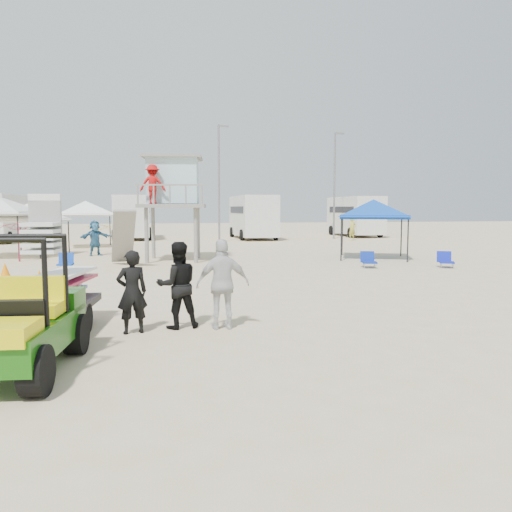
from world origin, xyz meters
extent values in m
plane|color=beige|center=(0.00, 0.00, 0.00)|extent=(140.00, 140.00, 0.00)
cube|color=#16540D|center=(-3.57, -0.03, 0.55)|extent=(1.55, 2.65, 0.44)
cube|color=yellow|center=(-3.57, -0.03, 0.83)|extent=(1.23, 0.84, 0.24)
cube|color=black|center=(-3.57, 2.27, 0.52)|extent=(1.68, 2.25, 0.13)
cylinder|color=black|center=(-4.18, 2.27, 0.28)|extent=(0.29, 0.57, 0.55)
imported|color=black|center=(-2.07, 1.97, 0.78)|extent=(0.64, 0.49, 1.56)
imported|color=black|center=(-1.22, 2.22, 0.84)|extent=(0.91, 0.75, 1.68)
imported|color=silver|center=(-0.37, 1.97, 0.87)|extent=(1.02, 0.43, 1.74)
cylinder|color=gray|center=(-1.73, 13.92, 1.17)|extent=(0.17, 0.17, 2.34)
cube|color=gray|center=(-0.69, 14.95, 2.42)|extent=(3.18, 3.18, 0.15)
cube|color=#A8D2D8|center=(-0.69, 15.23, 3.52)|extent=(2.40, 2.16, 1.97)
imported|color=#B20F0F|center=(-1.44, 14.01, 3.32)|extent=(1.06, 0.61, 1.65)
cylinder|color=black|center=(6.96, 12.57, 0.99)|extent=(0.06, 0.06, 1.98)
pyramid|color=#1045B3|center=(8.37, 13.99, 2.73)|extent=(3.91, 3.91, 0.80)
cube|color=#1045B3|center=(8.37, 13.99, 1.93)|extent=(3.91, 3.91, 0.18)
pyramid|color=white|center=(-7.49, 18.67, 2.55)|extent=(3.59, 3.59, 0.80)
cube|color=white|center=(-7.49, 18.67, 1.75)|extent=(3.59, 3.59, 0.18)
cylinder|color=black|center=(-6.87, 22.19, 1.00)|extent=(0.06, 0.06, 2.01)
pyramid|color=white|center=(-5.42, 23.64, 2.76)|extent=(3.48, 3.48, 0.80)
cube|color=white|center=(-5.42, 23.64, 1.96)|extent=(3.48, 3.48, 0.18)
imported|color=#BE1437|center=(-7.29, 15.78, 0.88)|extent=(1.94, 1.97, 1.77)
imported|color=gold|center=(-4.27, 19.17, 0.78)|extent=(2.42, 2.42, 1.56)
cone|color=orange|center=(-4.97, 8.32, 0.25)|extent=(0.34, 0.34, 0.50)
cone|color=orange|center=(-6.53, 10.67, 0.25)|extent=(0.34, 0.34, 0.50)
cube|color=#103EB7|center=(-4.86, 12.28, 0.22)|extent=(0.57, 0.54, 0.06)
cube|color=#103EB7|center=(-4.86, 12.52, 0.42)|extent=(0.55, 0.21, 0.44)
cylinder|color=#B2B2B7|center=(-5.08, 12.08, 0.10)|extent=(0.03, 0.03, 0.20)
cube|color=navy|center=(6.62, 10.50, 0.22)|extent=(0.67, 0.64, 0.06)
cube|color=navy|center=(6.62, 10.74, 0.42)|extent=(0.57, 0.33, 0.44)
cylinder|color=#B2B2B7|center=(6.40, 10.30, 0.10)|extent=(0.03, 0.03, 0.20)
cube|color=#0F1DAA|center=(9.59, 9.91, 0.22)|extent=(0.71, 0.70, 0.06)
cube|color=#0F1DAA|center=(9.59, 10.15, 0.42)|extent=(0.56, 0.41, 0.44)
cylinder|color=#B2B2B7|center=(9.37, 9.71, 0.10)|extent=(0.03, 0.03, 0.20)
cube|color=silver|center=(-3.00, 31.50, 1.75)|extent=(2.50, 6.50, 3.00)
cube|color=black|center=(-3.00, 31.50, 2.20)|extent=(2.54, 5.20, 0.50)
cylinder|color=black|center=(-4.25, 29.42, 0.40)|extent=(0.25, 0.80, 0.80)
cube|color=silver|center=(6.00, 30.00, 1.75)|extent=(2.50, 7.00, 3.00)
cube|color=black|center=(6.00, 30.00, 2.20)|extent=(2.54, 5.60, 0.50)
cylinder|color=black|center=(4.75, 27.76, 0.40)|extent=(0.25, 0.80, 0.80)
cube|color=silver|center=(15.00, 31.50, 1.75)|extent=(2.50, 6.60, 3.00)
cube|color=black|center=(15.00, 31.50, 2.20)|extent=(2.54, 5.28, 0.50)
cylinder|color=black|center=(13.75, 29.39, 0.40)|extent=(0.25, 0.80, 0.80)
cylinder|color=slate|center=(3.00, 27.00, 4.00)|extent=(0.14, 0.14, 8.00)
cylinder|color=slate|center=(12.00, 28.50, 4.00)|extent=(0.14, 0.14, 8.00)
imported|color=#2E648C|center=(-4.35, 18.06, 0.87)|extent=(1.66, 1.22, 1.73)
imported|color=gold|center=(12.56, 26.24, 0.84)|extent=(0.72, 0.61, 1.69)
camera|label=1|loc=(-1.72, -7.43, 2.33)|focal=35.00mm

